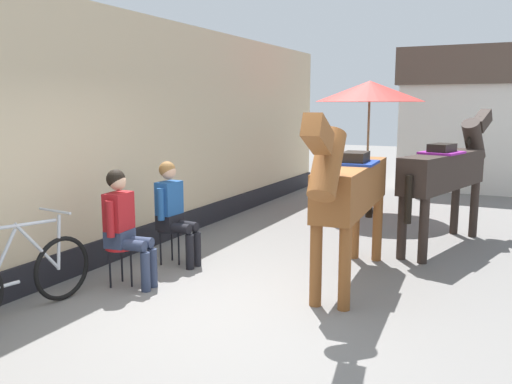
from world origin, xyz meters
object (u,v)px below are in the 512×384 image
at_px(saddled_horse_far, 447,170).
at_px(cafe_parasol, 370,92).
at_px(seated_visitor_near, 124,222).
at_px(saddled_horse_near, 350,188).
at_px(seated_visitor_far, 173,208).
at_px(leaning_bicycle, 19,278).

relative_size(saddled_horse_far, cafe_parasol, 1.14).
relative_size(seated_visitor_near, saddled_horse_near, 0.46).
height_order(seated_visitor_near, seated_visitor_far, same).
xyz_separation_m(seated_visitor_near, leaning_bicycle, (-0.39, -1.17, -0.38)).
distance_m(saddled_horse_near, saddled_horse_far, 2.47).
distance_m(seated_visitor_near, seated_visitor_far, 0.98).
height_order(seated_visitor_near, cafe_parasol, cafe_parasol).
xyz_separation_m(saddled_horse_far, leaning_bicycle, (-3.53, -4.75, -0.76)).
height_order(seated_visitor_far, leaning_bicycle, seated_visitor_far).
bearing_deg(cafe_parasol, saddled_horse_near, -78.36).
xyz_separation_m(saddled_horse_far, cafe_parasol, (-1.71, 2.01, 1.20)).
xyz_separation_m(seated_visitor_far, cafe_parasol, (1.42, 4.62, 1.59)).
bearing_deg(cafe_parasol, seated_visitor_far, -107.12).
height_order(seated_visitor_far, cafe_parasol, cafe_parasol).
height_order(leaning_bicycle, cafe_parasol, cafe_parasol).
bearing_deg(seated_visitor_far, leaning_bicycle, -100.49).
height_order(seated_visitor_near, saddled_horse_near, saddled_horse_near).
bearing_deg(leaning_bicycle, saddled_horse_near, 41.70).
bearing_deg(saddled_horse_near, seated_visitor_far, -173.35).
xyz_separation_m(seated_visitor_far, saddled_horse_far, (3.13, 2.60, 0.38)).
distance_m(seated_visitor_far, leaning_bicycle, 2.22).
xyz_separation_m(seated_visitor_near, saddled_horse_far, (3.14, 3.58, 0.38)).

